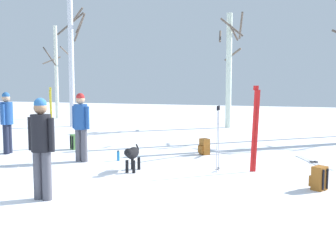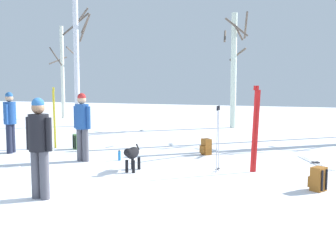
# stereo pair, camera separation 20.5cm
# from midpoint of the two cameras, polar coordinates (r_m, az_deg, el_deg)

# --- Properties ---
(ground_plane) EXTENTS (60.00, 60.00, 0.00)m
(ground_plane) POSITION_cam_midpoint_polar(r_m,az_deg,el_deg) (7.40, -11.83, -9.45)
(ground_plane) COLOR white
(person_0) EXTENTS (0.51, 0.34, 1.72)m
(person_0) POSITION_cam_midpoint_polar(r_m,az_deg,el_deg) (10.39, -12.62, 0.46)
(person_0) COLOR #4C4C56
(person_0) RESTS_ON ground_plane
(person_1) EXTENTS (0.52, 0.34, 1.72)m
(person_1) POSITION_cam_midpoint_polar(r_m,az_deg,el_deg) (7.14, -18.04, -2.13)
(person_1) COLOR #4C4C56
(person_1) RESTS_ON ground_plane
(person_2) EXTENTS (0.34, 0.50, 1.72)m
(person_2) POSITION_cam_midpoint_polar(r_m,az_deg,el_deg) (12.22, -22.04, 0.96)
(person_2) COLOR #1E2338
(person_2) RESTS_ON ground_plane
(dog) EXTENTS (0.30, 0.89, 0.57)m
(dog) POSITION_cam_midpoint_polar(r_m,az_deg,el_deg) (9.11, -5.64, -3.96)
(dog) COLOR black
(dog) RESTS_ON ground_plane
(ski_pair_planted_0) EXTENTS (0.16, 0.11, 1.84)m
(ski_pair_planted_0) POSITION_cam_midpoint_polar(r_m,az_deg,el_deg) (12.77, -16.43, 1.06)
(ski_pair_planted_0) COLOR yellow
(ski_pair_planted_0) RESTS_ON ground_plane
(ski_pair_planted_2) EXTENTS (0.19, 0.11, 1.91)m
(ski_pair_planted_2) POSITION_cam_midpoint_polar(r_m,az_deg,el_deg) (9.16, 11.44, -0.45)
(ski_pair_planted_2) COLOR red
(ski_pair_planted_2) RESTS_ON ground_plane
(ski_pair_lying_1) EXTENTS (0.93, 1.77, 0.05)m
(ski_pair_lying_1) POSITION_cam_midpoint_polar(r_m,az_deg,el_deg) (10.73, 19.07, -4.79)
(ski_pair_lying_1) COLOR white
(ski_pair_lying_1) RESTS_ON ground_plane
(ski_poles_0) EXTENTS (0.07, 0.25, 1.47)m
(ski_poles_0) POSITION_cam_midpoint_polar(r_m,az_deg,el_deg) (9.03, 6.34, -1.51)
(ski_poles_0) COLOR #B2B2BC
(ski_poles_0) RESTS_ON ground_plane
(backpack_0) EXTENTS (0.34, 0.35, 0.44)m
(backpack_0) POSITION_cam_midpoint_polar(r_m,az_deg,el_deg) (11.30, 4.57, -2.91)
(backpack_0) COLOR #99591E
(backpack_0) RESTS_ON ground_plane
(backpack_1) EXTENTS (0.34, 0.33, 0.44)m
(backpack_1) POSITION_cam_midpoint_polar(r_m,az_deg,el_deg) (8.01, 19.64, -6.91)
(backpack_1) COLOR #99591E
(backpack_1) RESTS_ON ground_plane
(backpack_2) EXTENTS (0.33, 0.34, 0.44)m
(backpack_2) POSITION_cam_midpoint_polar(r_m,az_deg,el_deg) (12.48, -13.27, -2.21)
(backpack_2) COLOR #4C7F3F
(backpack_2) RESTS_ON ground_plane
(water_bottle_0) EXTENTS (0.07, 0.07, 0.26)m
(water_bottle_0) POSITION_cam_midpoint_polar(r_m,az_deg,el_deg) (10.47, -7.52, -4.15)
(water_bottle_0) COLOR #1E72BF
(water_bottle_0) RESTS_ON ground_plane
(birch_tree_0) EXTENTS (1.55, 1.40, 5.14)m
(birch_tree_0) POSITION_cam_midpoint_polar(r_m,az_deg,el_deg) (23.83, -15.57, 7.39)
(birch_tree_0) COLOR silver
(birch_tree_0) RESTS_ON ground_plane
(birch_tree_1) EXTENTS (1.55, 1.00, 5.67)m
(birch_tree_1) POSITION_cam_midpoint_polar(r_m,az_deg,el_deg) (19.19, -13.59, 8.96)
(birch_tree_1) COLOR silver
(birch_tree_1) RESTS_ON ground_plane
(birch_tree_2) EXTENTS (1.20, 1.34, 5.00)m
(birch_tree_2) POSITION_cam_midpoint_polar(r_m,az_deg,el_deg) (18.32, 8.22, 8.17)
(birch_tree_2) COLOR silver
(birch_tree_2) RESTS_ON ground_plane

